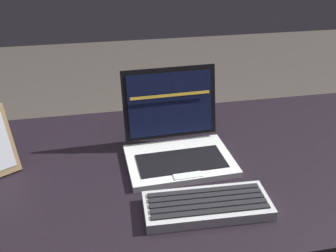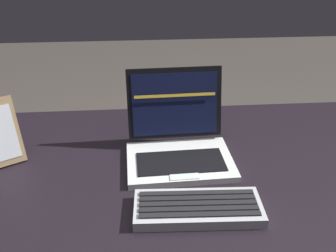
{
  "view_description": "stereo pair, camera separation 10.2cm",
  "coord_description": "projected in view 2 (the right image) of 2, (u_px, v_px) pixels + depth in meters",
  "views": [
    {
      "loc": [
        -0.24,
        -0.88,
        1.37
      ],
      "look_at": [
        -0.07,
        0.0,
        0.88
      ],
      "focal_mm": 39.73,
      "sensor_mm": 36.0,
      "label": 1
    },
    {
      "loc": [
        -0.14,
        -0.89,
        1.37
      ],
      "look_at": [
        -0.07,
        0.0,
        0.88
      ],
      "focal_mm": 39.73,
      "sensor_mm": 36.0,
      "label": 2
    }
  ],
  "objects": [
    {
      "name": "desk",
      "position": [
        190.0,
        193.0,
        1.14
      ],
      "size": [
        1.57,
        0.76,
        0.75
      ],
      "color": "black",
      "rests_on": "ground"
    },
    {
      "name": "laptop_front",
      "position": [
        178.0,
        143.0,
        1.09
      ],
      "size": [
        0.31,
        0.27,
        0.24
      ],
      "color": "silver",
      "rests_on": "desk"
    },
    {
      "name": "external_keyboard",
      "position": [
        198.0,
        208.0,
        0.9
      ],
      "size": [
        0.31,
        0.14,
        0.03
      ],
      "color": "#B1B3B6",
      "rests_on": "desk"
    }
  ]
}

